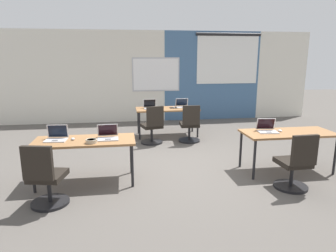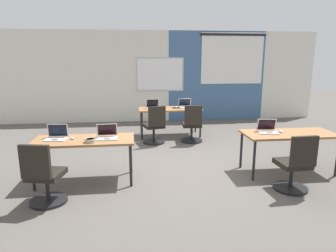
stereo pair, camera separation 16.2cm
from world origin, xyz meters
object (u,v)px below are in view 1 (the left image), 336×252
mouse_near_left_inner (93,139)px  chair_near_right_inner (295,167)px  chair_far_left (153,128)px  mouse_far_right (174,107)px  laptop_near_left_end (56,137)px  snack_bowl (91,141)px  desk_near_right (288,135)px  chair_near_left_end (46,181)px  mouse_near_left_end (73,139)px  laptop_near_right_inner (267,129)px  chair_far_right (190,127)px  desk_far_center (167,111)px  mouse_near_right_inner (280,131)px  mouse_far_left (161,108)px  laptop_near_left_inner (108,136)px  desk_near_left (85,143)px  laptop_far_left (150,107)px

mouse_near_left_inner → chair_near_right_inner: size_ratio=0.12×
chair_far_left → mouse_far_right: chair_far_left is taller
laptop_near_left_end → snack_bowl: bearing=-19.1°
desk_near_right → chair_near_left_end: bearing=-168.8°
mouse_near_left_end → laptop_near_right_inner: bearing=0.8°
desk_near_right → chair_near_right_inner: chair_near_right_inner is taller
chair_far_right → laptop_near_right_inner: laptop_near_right_inner is taller
chair_far_left → desk_far_center: bearing=-136.7°
desk_far_center → laptop_near_right_inner: 3.06m
chair_far_left → snack_bowl: chair_far_left is taller
chair_far_left → snack_bowl: size_ratio=5.18×
chair_far_left → chair_near_right_inner: same height
laptop_near_left_end → chair_near_left_end: bearing=-84.8°
mouse_near_right_inner → mouse_far_right: bearing=117.5°
desk_near_right → chair_far_left: 3.05m
mouse_far_left → desk_far_center: bearing=-1.7°
mouse_near_right_inner → snack_bowl: bearing=-175.4°
chair_near_left_end → chair_near_right_inner: bearing=-168.1°
laptop_near_left_inner → chair_near_right_inner: 2.97m
mouse_near_right_inner → laptop_near_left_end: 3.81m
mouse_far_right → laptop_near_left_end: laptop_near_left_end is taller
chair_near_right_inner → chair_near_left_end: (-3.65, -0.00, 0.00)m
snack_bowl → desk_near_left: bearing=121.8°
chair_far_left → laptop_near_left_end: 2.70m
desk_near_right → laptop_near_right_inner: laptop_near_right_inner is taller
laptop_far_left → laptop_near_left_inner: bearing=-112.2°
chair_far_left → chair_far_right: 0.90m
mouse_near_left_inner → mouse_far_right: bearing=57.8°
desk_near_left → mouse_near_left_inner: bearing=-12.3°
mouse_near_left_end → mouse_far_left: bearing=57.4°
laptop_near_left_end → chair_near_right_inner: bearing=-7.3°
mouse_near_left_end → chair_far_left: bearing=54.3°
mouse_near_left_inner → laptop_near_left_end: laptop_near_left_end is taller
mouse_far_right → laptop_near_right_inner: bearing=-66.3°
laptop_far_left → desk_near_left: bearing=-118.6°
mouse_far_left → chair_far_right: chair_far_right is taller
chair_far_left → laptop_near_left_end: laptop_near_left_end is taller
mouse_far_left → chair_near_right_inner: 3.94m
laptop_near_right_inner → laptop_near_left_end: 3.57m
chair_near_right_inner → chair_near_left_end: size_ratio=1.00×
chair_near_left_end → laptop_far_left: bearing=-104.1°
laptop_near_left_end → mouse_far_left: bearing=59.1°
mouse_near_right_inner → chair_near_right_inner: 0.92m
laptop_near_left_end → desk_near_left: bearing=-1.2°
desk_near_left → laptop_near_left_end: 0.45m
mouse_far_right → chair_near_left_end: (-2.37, -3.60, -0.36)m
laptop_far_left → chair_near_right_inner: laptop_far_left is taller
laptop_far_left → desk_far_center: bearing=-6.7°
mouse_near_left_end → desk_near_left: bearing=-8.9°
laptop_near_left_inner → chair_near_left_end: (-0.81, -0.79, -0.39)m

